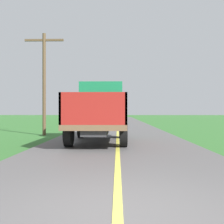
% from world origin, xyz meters
% --- Properties ---
extents(ground_plane, '(200.00, 200.00, 0.00)m').
position_xyz_m(ground_plane, '(0.00, 0.00, 0.00)').
color(ground_plane, '#336B2D').
extents(road_surface, '(6.40, 120.00, 0.08)m').
position_xyz_m(road_surface, '(0.00, 0.00, 0.04)').
color(road_surface, '#565454').
rests_on(road_surface, ground).
extents(centre_line, '(0.14, 108.00, 0.01)m').
position_xyz_m(centre_line, '(0.00, 0.00, 0.08)').
color(centre_line, '#E0D64C').
rests_on(centre_line, road_surface).
extents(banana_truck_near, '(2.38, 5.82, 2.80)m').
position_xyz_m(banana_truck_near, '(-0.81, 9.02, 1.46)').
color(banana_truck_near, '#2D2D30').
rests_on(banana_truck_near, road_surface).
extents(banana_truck_far, '(2.38, 5.81, 2.80)m').
position_xyz_m(banana_truck_far, '(-0.91, 23.81, 1.47)').
color(banana_truck_far, '#2D2D30').
rests_on(banana_truck_far, road_surface).
extents(utility_pole_roadside, '(2.32, 0.20, 6.10)m').
position_xyz_m(utility_pole_roadside, '(-4.40, 12.24, 3.37)').
color(utility_pole_roadside, brown).
rests_on(utility_pole_roadside, ground).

